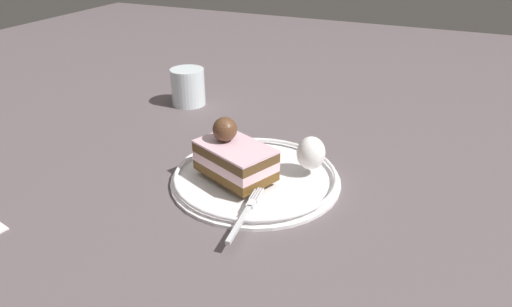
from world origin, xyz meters
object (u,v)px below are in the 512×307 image
Objects in this scene: drink_glass_near at (188,89)px; dessert_plate at (256,176)px; whipped_cream_dollop at (311,153)px; fork at (246,212)px; cake_slice at (235,157)px.

dessert_plate is at bearing 137.98° from drink_glass_near.
whipped_cream_dollop is 0.15m from fork.
whipped_cream_dollop is 0.37m from drink_glass_near.
fork is at bearing 124.04° from cake_slice.
dessert_plate is 0.11m from fork.
cake_slice reaches higher than whipped_cream_dollop.
dessert_plate is 0.34m from drink_glass_near.
drink_glass_near reaches higher than whipped_cream_dollop.
cake_slice is at bearing 33.55° from dessert_plate.
drink_glass_near is (0.23, -0.25, -0.01)m from cake_slice.
cake_slice is 0.11m from whipped_cream_dollop.
cake_slice is 1.06× the size of fork.
fork reaches higher than dessert_plate.
fork is (0.04, 0.15, -0.02)m from whipped_cream_dollop.
whipped_cream_dollop reaches higher than dessert_plate.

